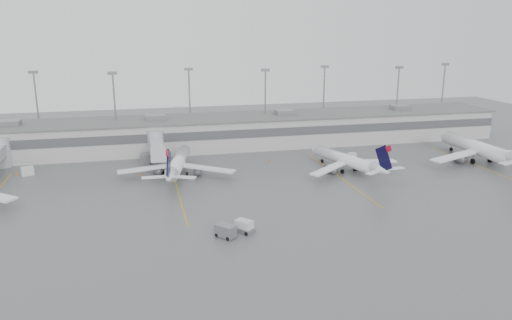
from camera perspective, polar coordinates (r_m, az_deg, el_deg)
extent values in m
plane|color=#525254|center=(82.58, 4.74, -7.51)|extent=(260.00, 260.00, 0.00)
cube|color=#AFAFAA|center=(135.44, -2.84, 3.24)|extent=(150.00, 16.00, 8.00)
cube|color=#47474C|center=(127.50, -2.18, 2.96)|extent=(150.00, 0.15, 2.20)
cube|color=#606060|center=(134.68, -2.86, 4.93)|extent=(152.00, 17.00, 0.30)
cube|color=slate|center=(135.88, -26.36, 3.79)|extent=(5.00, 4.00, 1.30)
cube|color=slate|center=(151.75, 16.12, 5.78)|extent=(5.00, 4.00, 1.30)
cylinder|color=gray|center=(143.85, -23.68, 5.12)|extent=(0.44, 0.44, 20.00)
cube|color=slate|center=(142.69, -24.11, 9.15)|extent=(2.40, 0.50, 0.80)
cylinder|color=gray|center=(134.24, -15.78, 5.19)|extent=(0.44, 0.44, 20.00)
cube|color=slate|center=(132.99, -16.09, 9.52)|extent=(2.40, 0.50, 0.80)
cylinder|color=gray|center=(142.24, -7.57, 6.15)|extent=(0.44, 0.44, 20.00)
cube|color=slate|center=(141.06, -7.72, 10.24)|extent=(2.40, 0.50, 0.80)
cylinder|color=gray|center=(138.42, 1.06, 6.03)|extent=(0.44, 0.44, 20.00)
cube|color=slate|center=(137.21, 1.08, 10.24)|extent=(2.40, 0.50, 0.80)
cylinder|color=gray|center=(151.57, 7.74, 6.68)|extent=(0.44, 0.44, 20.00)
cube|color=slate|center=(150.46, 7.87, 10.53)|extent=(2.40, 0.50, 0.80)
cylinder|color=gray|center=(153.30, 15.79, 6.35)|extent=(0.44, 0.44, 20.00)
cube|color=slate|center=(152.20, 16.07, 10.14)|extent=(2.40, 0.50, 0.80)
cylinder|color=gray|center=(170.04, 20.51, 6.77)|extent=(0.44, 0.44, 20.00)
cube|color=slate|center=(169.05, 20.83, 10.18)|extent=(2.40, 0.50, 0.80)
cylinder|color=#A7AAAC|center=(129.38, -27.05, 0.81)|extent=(4.00, 4.00, 7.00)
cylinder|color=#A7AAAC|center=(125.60, -11.39, 1.79)|extent=(4.00, 4.00, 7.00)
cube|color=#A7AAAC|center=(119.09, -11.28, 1.48)|extent=(2.80, 13.00, 2.60)
cube|color=#A7AAAC|center=(111.81, -11.11, 0.61)|extent=(3.40, 2.40, 3.00)
cylinder|color=gray|center=(112.55, -11.03, -0.82)|extent=(0.70, 0.70, 2.80)
cube|color=black|center=(112.84, -11.01, -1.34)|extent=(2.20, 1.20, 0.70)
cube|color=#C7940B|center=(101.63, -8.98, -3.27)|extent=(0.25, 40.00, 0.01)
cube|color=#C7940B|center=(109.66, 9.57, -1.93)|extent=(0.25, 40.00, 0.01)
cube|color=#C7940B|center=(127.17, 24.26, -0.72)|extent=(0.25, 40.00, 0.01)
cylinder|color=white|center=(110.80, -8.85, -0.22)|extent=(7.28, 20.73, 2.81)
cone|color=white|center=(121.95, -8.11, 1.21)|extent=(3.32, 3.18, 2.81)
cone|color=white|center=(98.85, -9.84, -1.90)|extent=(3.77, 5.19, 2.81)
cube|color=white|center=(109.64, -12.42, -0.96)|extent=(12.36, 3.55, 0.33)
cube|color=white|center=(107.74, -5.57, -0.96)|extent=(11.72, 8.32, 0.33)
cube|color=black|center=(97.66, -9.95, -0.45)|extent=(1.44, 5.21, 6.13)
cube|color=#A60C27|center=(95.88, -10.13, 0.76)|extent=(0.69, 1.91, 1.78)
cylinder|color=black|center=(119.48, -8.25, -0.26)|extent=(0.51, 0.90, 0.84)
cylinder|color=black|center=(109.93, -9.95, -1.63)|extent=(0.64, 1.10, 1.03)
cylinder|color=black|center=(109.37, -7.91, -1.63)|extent=(0.64, 1.10, 1.03)
cylinder|color=white|center=(114.14, 10.03, 0.09)|extent=(8.17, 19.34, 2.65)
cone|color=white|center=(122.39, 6.74, 1.23)|extent=(3.25, 3.13, 2.65)
cone|color=white|center=(105.74, 14.13, -1.13)|extent=(3.81, 4.99, 2.65)
cube|color=white|center=(108.68, 8.36, -0.98)|extent=(10.72, 8.44, 0.31)
cube|color=white|center=(116.57, 13.12, -0.12)|extent=(11.51, 2.52, 0.31)
cube|color=black|center=(104.77, 14.39, 0.16)|extent=(1.70, 4.83, 5.77)
cube|color=#A60C27|center=(103.45, 14.91, 1.24)|extent=(0.77, 1.78, 1.67)
cylinder|color=black|center=(120.64, 7.56, -0.10)|extent=(0.53, 0.85, 0.79)
cylinder|color=black|center=(112.26, 9.84, -1.29)|extent=(0.66, 1.04, 0.97)
cylinder|color=black|center=(114.61, 11.26, -1.03)|extent=(0.66, 1.04, 0.97)
cylinder|color=white|center=(131.66, 23.91, 1.31)|extent=(3.56, 24.43, 3.33)
cone|color=white|center=(142.60, 20.67, 2.60)|extent=(3.36, 3.14, 3.33)
cube|color=white|center=(124.93, 21.84, 0.43)|extent=(14.62, 7.07, 0.39)
cylinder|color=black|center=(140.15, 21.40, 1.14)|extent=(0.40, 1.00, 1.00)
cylinder|color=black|center=(129.18, 23.53, -0.13)|extent=(0.51, 1.22, 1.22)
cylinder|color=black|center=(131.97, 25.17, -0.02)|extent=(0.51, 1.22, 1.22)
cube|color=silver|center=(79.50, -1.36, -7.58)|extent=(3.02, 3.15, 2.02)
cube|color=slate|center=(79.74, -1.36, -7.99)|extent=(3.48, 3.63, 0.79)
cylinder|color=black|center=(79.77, -2.40, -8.06)|extent=(0.59, 0.64, 0.63)
cylinder|color=black|center=(81.06, -1.60, -7.66)|extent=(0.59, 0.64, 0.63)
cylinder|color=black|center=(78.49, -1.11, -8.44)|extent=(0.59, 0.64, 0.63)
cylinder|color=black|center=(79.80, -0.32, -8.03)|extent=(0.59, 0.64, 0.63)
cube|color=slate|center=(77.84, -3.50, -8.07)|extent=(3.40, 3.57, 1.91)
cylinder|color=black|center=(78.27, -4.51, -8.56)|extent=(0.59, 0.64, 0.63)
cylinder|color=black|center=(78.03, -2.48, -8.60)|extent=(0.59, 0.64, 0.63)
cube|color=silver|center=(120.30, -24.67, -1.16)|extent=(2.98, 2.43, 1.83)
cube|color=silver|center=(117.91, -8.74, -0.22)|extent=(2.76, 1.90, 1.90)
cube|color=silver|center=(124.98, 10.88, 0.46)|extent=(2.17, 1.48, 1.51)
cube|color=slate|center=(122.20, -12.49, 0.20)|extent=(2.58, 3.73, 2.19)
cone|color=#DD6504|center=(121.40, -25.67, -1.40)|extent=(0.48, 0.48, 0.76)
cone|color=#DD6504|center=(111.50, -12.93, -1.65)|extent=(0.42, 0.42, 0.67)
cone|color=#DD6504|center=(120.54, 1.50, -0.02)|extent=(0.41, 0.41, 0.66)
cone|color=#DD6504|center=(137.80, 23.68, 0.62)|extent=(0.43, 0.43, 0.69)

